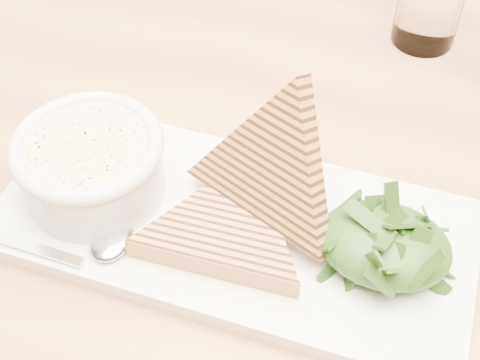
% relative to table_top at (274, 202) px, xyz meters
% --- Properties ---
extents(table_top, '(1.35, 0.90, 0.04)m').
position_rel_table_top_xyz_m(table_top, '(0.00, 0.00, 0.00)').
color(table_top, '#B17E42').
rests_on(table_top, ground).
extents(table_leg_bl, '(0.06, 0.06, 0.72)m').
position_rel_table_top_xyz_m(table_leg_bl, '(-0.62, 0.40, -0.38)').
color(table_leg_bl, '#B17E42').
rests_on(table_leg_bl, ground).
extents(platter, '(0.43, 0.20, 0.02)m').
position_rel_table_top_xyz_m(platter, '(-0.02, -0.06, 0.03)').
color(platter, white).
rests_on(platter, table_top).
extents(soup_bowl, '(0.13, 0.13, 0.05)m').
position_rel_table_top_xyz_m(soup_bowl, '(-0.15, -0.06, 0.06)').
color(soup_bowl, white).
rests_on(soup_bowl, platter).
extents(soup, '(0.11, 0.11, 0.01)m').
position_rel_table_top_xyz_m(soup, '(-0.15, -0.06, 0.09)').
color(soup, '#F8E9A0').
rests_on(soup, soup_bowl).
extents(bowl_rim, '(0.13, 0.13, 0.01)m').
position_rel_table_top_xyz_m(bowl_rim, '(-0.15, -0.06, 0.09)').
color(bowl_rim, white).
rests_on(bowl_rim, soup_bowl).
extents(sandwich_flat, '(0.18, 0.18, 0.02)m').
position_rel_table_top_xyz_m(sandwich_flat, '(-0.02, -0.08, 0.05)').
color(sandwich_flat, '#B67B3D').
rests_on(sandwich_flat, platter).
extents(sandwich_lean, '(0.22, 0.21, 0.20)m').
position_rel_table_top_xyz_m(sandwich_lean, '(0.01, -0.04, 0.09)').
color(sandwich_lean, '#B67B3D').
rests_on(sandwich_lean, sandwich_flat).
extents(salad_base, '(0.11, 0.09, 0.04)m').
position_rel_table_top_xyz_m(salad_base, '(0.11, -0.06, 0.06)').
color(salad_base, black).
rests_on(salad_base, platter).
extents(arugula_pile, '(0.11, 0.10, 0.05)m').
position_rel_table_top_xyz_m(arugula_pile, '(0.11, -0.06, 0.06)').
color(arugula_pile, '#315816').
rests_on(arugula_pile, platter).
extents(spoon_bowl, '(0.04, 0.05, 0.01)m').
position_rel_table_top_xyz_m(spoon_bowl, '(-0.11, -0.12, 0.04)').
color(spoon_bowl, silver).
rests_on(spoon_bowl, platter).
extents(spoon_handle, '(0.12, 0.01, 0.00)m').
position_rel_table_top_xyz_m(spoon_handle, '(-0.19, -0.14, 0.04)').
color(spoon_handle, silver).
rests_on(spoon_handle, platter).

